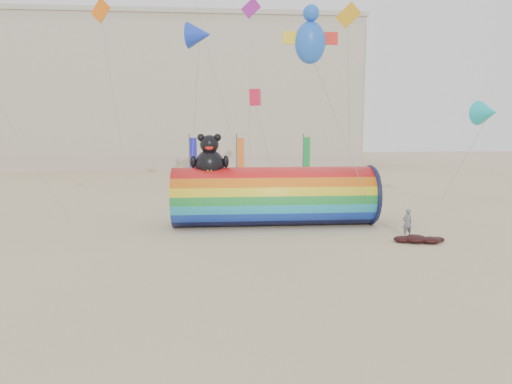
{
  "coord_description": "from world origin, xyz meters",
  "views": [
    {
      "loc": [
        -1.42,
        -22.08,
        5.82
      ],
      "look_at": [
        0.5,
        1.5,
        2.4
      ],
      "focal_mm": 32.0,
      "sensor_mm": 36.0,
      "label": 1
    }
  ],
  "objects": [
    {
      "name": "hotel_building",
      "position": [
        -12.0,
        45.95,
        10.31
      ],
      "size": [
        60.4,
        15.4,
        20.6
      ],
      "color": "#B7AD99",
      "rests_on": "ground"
    },
    {
      "name": "ground",
      "position": [
        0.0,
        0.0,
        0.0
      ],
      "size": [
        160.0,
        160.0,
        0.0
      ],
      "primitive_type": "plane",
      "color": "#CCB58C",
      "rests_on": "ground"
    },
    {
      "name": "windsock_assembly",
      "position": [
        1.78,
        4.34,
        1.82
      ],
      "size": [
        11.89,
        3.62,
        5.48
      ],
      "color": "red",
      "rests_on": "ground"
    },
    {
      "name": "flying_kites",
      "position": [
        0.99,
        5.95,
        11.93
      ],
      "size": [
        31.44,
        13.45,
        10.14
      ],
      "color": "#F9360D",
      "rests_on": "ground"
    },
    {
      "name": "kite_handler",
      "position": [
        8.46,
        0.77,
        0.76
      ],
      "size": [
        0.62,
        0.47,
        1.52
      ],
      "primitive_type": "imported",
      "rotation": [
        0.0,
        0.0,
        3.35
      ],
      "color": "slate",
      "rests_on": "ground"
    },
    {
      "name": "festival_banners",
      "position": [
        0.88,
        15.33,
        2.64
      ],
      "size": [
        10.21,
        2.39,
        5.2
      ],
      "color": "#59595E",
      "rests_on": "ground"
    },
    {
      "name": "fabric_bundle",
      "position": [
        8.6,
        -0.39,
        0.17
      ],
      "size": [
        2.62,
        1.35,
        0.41
      ],
      "color": "#320B09",
      "rests_on": "ground"
    }
  ]
}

